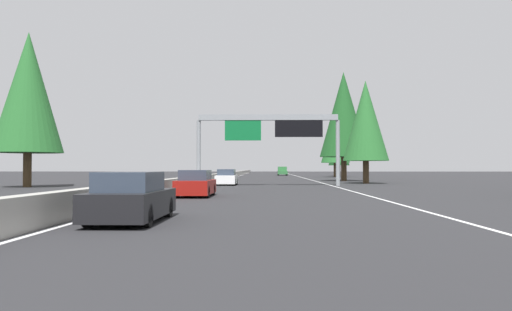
# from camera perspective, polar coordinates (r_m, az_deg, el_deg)

# --- Properties ---
(ground_plane) EXTENTS (320.00, 320.00, 0.00)m
(ground_plane) POSITION_cam_1_polar(r_m,az_deg,el_deg) (61.87, -4.08, -2.89)
(ground_plane) COLOR #262628
(median_barrier) EXTENTS (180.00, 0.56, 0.90)m
(median_barrier) POSITION_cam_1_polar(r_m,az_deg,el_deg) (81.82, -2.98, -2.22)
(median_barrier) COLOR #9E9B93
(median_barrier) RESTS_ON ground
(shoulder_stripe_right) EXTENTS (160.00, 0.16, 0.01)m
(shoulder_stripe_right) POSITION_cam_1_polar(r_m,az_deg,el_deg) (71.83, 5.88, -2.68)
(shoulder_stripe_right) COLOR silver
(shoulder_stripe_right) RESTS_ON ground
(shoulder_stripe_median) EXTENTS (160.00, 0.16, 0.01)m
(shoulder_stripe_median) POSITION_cam_1_polar(r_m,az_deg,el_deg) (71.81, -3.13, -2.68)
(shoulder_stripe_median) COLOR silver
(shoulder_stripe_median) RESTS_ON ground
(sign_gantry_overhead) EXTENTS (0.50, 12.68, 6.31)m
(sign_gantry_overhead) POSITION_cam_1_polar(r_m,az_deg,el_deg) (44.33, 1.61, 3.02)
(sign_gantry_overhead) COLOR gray
(sign_gantry_overhead) RESTS_ON ground
(sedan_mid_right) EXTENTS (4.40, 1.80, 1.47)m
(sedan_mid_right) POSITION_cam_1_polar(r_m,az_deg,el_deg) (15.21, -14.01, -4.78)
(sedan_mid_right) COLOR black
(sedan_mid_right) RESTS_ON ground
(sedan_near_center) EXTENTS (4.40, 1.80, 1.47)m
(sedan_near_center) POSITION_cam_1_polar(r_m,az_deg,el_deg) (27.98, -6.87, -3.26)
(sedan_near_center) COLOR maroon
(sedan_near_center) RESTS_ON ground
(sedan_far_center) EXTENTS (4.40, 1.80, 1.47)m
(sedan_far_center) POSITION_cam_1_polar(r_m,az_deg,el_deg) (46.24, -3.36, -2.54)
(sedan_far_center) COLOR white
(sedan_far_center) RESTS_ON ground
(pickup_far_right) EXTENTS (5.60, 2.00, 1.86)m
(pickup_far_right) POSITION_cam_1_polar(r_m,az_deg,el_deg) (106.01, 3.02, -1.78)
(pickup_far_right) COLOR #2D6B38
(pickup_far_right) RESTS_ON ground
(conifer_right_near) EXTENTS (4.63, 4.63, 10.51)m
(conifer_right_near) POSITION_cam_1_polar(r_m,az_deg,el_deg) (52.31, 12.38, 3.88)
(conifer_right_near) COLOR #4C3823
(conifer_right_near) RESTS_ON ground
(conifer_right_mid) EXTENTS (5.88, 5.88, 13.36)m
(conifer_right_mid) POSITION_cam_1_polar(r_m,az_deg,el_deg) (62.35, 9.95, 4.62)
(conifer_right_mid) COLOR #4C3823
(conifer_right_mid) RESTS_ON ground
(conifer_right_far) EXTENTS (4.97, 4.97, 11.29)m
(conifer_right_far) POSITION_cam_1_polar(r_m,az_deg,el_deg) (87.79, 9.02, 2.04)
(conifer_right_far) COLOR #4C3823
(conifer_right_far) RESTS_ON ground
(conifer_right_distant) EXTENTS (4.19, 4.19, 9.51)m
(conifer_right_distant) POSITION_cam_1_polar(r_m,az_deg,el_deg) (101.17, 9.42, 0.97)
(conifer_right_distant) COLOR #4C3823
(conifer_right_distant) RESTS_ON ground
(conifer_left_near) EXTENTS (5.70, 5.70, 12.95)m
(conifer_left_near) POSITION_cam_1_polar(r_m,az_deg,el_deg) (46.03, -24.51, 6.56)
(conifer_left_near) COLOR #4C3823
(conifer_left_near) RESTS_ON ground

